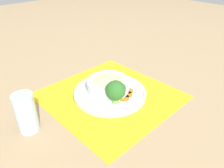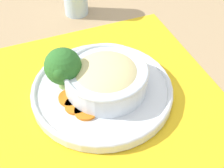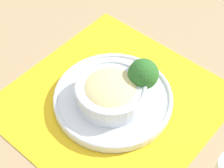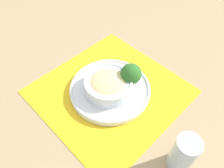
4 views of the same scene
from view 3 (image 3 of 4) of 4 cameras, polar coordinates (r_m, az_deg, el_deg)
ground_plane at (r=0.87m, az=0.16°, el=-2.77°), size 4.00×4.00×0.00m
placemat at (r=0.87m, az=0.16°, el=-2.69°), size 0.45×0.46×0.00m
plate at (r=0.85m, az=0.17°, el=-2.15°), size 0.27×0.27×0.02m
bowl at (r=0.83m, az=-0.38°, el=-0.97°), size 0.16×0.16×0.06m
broccoli_floret at (r=0.83m, az=4.77°, el=1.52°), size 0.07×0.07×0.08m
carrot_slice_near at (r=0.88m, az=2.72°, el=0.83°), size 0.04×0.04×0.01m
carrot_slice_middle at (r=0.89m, az=1.39°, el=1.34°), size 0.04×0.04×0.01m
carrot_slice_far at (r=0.89m, az=-0.08°, el=1.47°), size 0.04×0.04×0.01m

